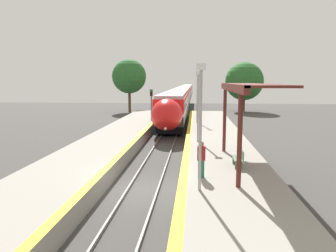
% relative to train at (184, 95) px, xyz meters
% --- Properties ---
extents(ground_plane, '(120.00, 120.00, 0.00)m').
position_rel_train_xyz_m(ground_plane, '(0.00, -55.30, -2.19)').
color(ground_plane, '#423F3D').
extents(rail_left, '(0.08, 90.00, 0.15)m').
position_rel_train_xyz_m(rail_left, '(-0.72, -55.30, -2.12)').
color(rail_left, slate).
rests_on(rail_left, ground_plane).
extents(rail_right, '(0.08, 90.00, 0.15)m').
position_rel_train_xyz_m(rail_right, '(0.72, -55.30, -2.12)').
color(rail_right, slate).
rests_on(rail_right, ground_plane).
extents(train, '(2.87, 87.97, 3.83)m').
position_rel_train_xyz_m(train, '(0.00, 0.00, 0.00)').
color(train, black).
rests_on(train, ground_plane).
extents(platform_right, '(4.56, 64.00, 0.89)m').
position_rel_train_xyz_m(platform_right, '(4.02, -55.30, -1.75)').
color(platform_right, gray).
rests_on(platform_right, ground_plane).
extents(platform_left, '(4.33, 64.00, 0.89)m').
position_rel_train_xyz_m(platform_left, '(-3.91, -55.30, -1.75)').
color(platform_left, gray).
rests_on(platform_left, ground_plane).
extents(platform_bench, '(0.44, 1.40, 0.89)m').
position_rel_train_xyz_m(platform_bench, '(4.67, -53.84, -0.85)').
color(platform_bench, '#4C6B4C').
rests_on(platform_bench, platform_right).
extents(person_waiting, '(0.36, 0.22, 1.65)m').
position_rel_train_xyz_m(person_waiting, '(2.73, -55.87, -0.45)').
color(person_waiting, '#1E604C').
rests_on(person_waiting, platform_right).
extents(railway_signal, '(0.28, 0.28, 4.25)m').
position_rel_train_xyz_m(railway_signal, '(-2.29, -35.14, 0.42)').
color(railway_signal, '#59595E').
rests_on(railway_signal, ground_plane).
extents(lamppost_near, '(0.36, 0.20, 4.96)m').
position_rel_train_xyz_m(lamppost_near, '(2.64, -57.59, 1.56)').
color(lamppost_near, '#9E9EA3').
rests_on(lamppost_near, platform_right).
extents(lamppost_mid, '(0.36, 0.20, 4.96)m').
position_rel_train_xyz_m(lamppost_mid, '(2.64, -47.05, 1.56)').
color(lamppost_mid, '#9E9EA3').
rests_on(lamppost_mid, platform_right).
extents(lamppost_far, '(0.36, 0.20, 4.96)m').
position_rel_train_xyz_m(lamppost_far, '(2.64, -36.51, 1.56)').
color(lamppost_far, '#9E9EA3').
rests_on(lamppost_far, platform_right).
extents(station_canopy, '(2.02, 9.87, 4.17)m').
position_rel_train_xyz_m(station_canopy, '(4.80, -53.65, 2.55)').
color(station_canopy, '#511E19').
rests_on(station_canopy, platform_right).
extents(background_tree_left, '(5.64, 5.64, 8.69)m').
position_rel_train_xyz_m(background_tree_left, '(-8.52, -16.17, 3.67)').
color(background_tree_left, brown).
rests_on(background_tree_left, ground_plane).
extents(background_tree_right, '(6.37, 6.37, 8.26)m').
position_rel_train_xyz_m(background_tree_right, '(10.61, -13.98, 2.87)').
color(background_tree_right, brown).
rests_on(background_tree_right, ground_plane).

